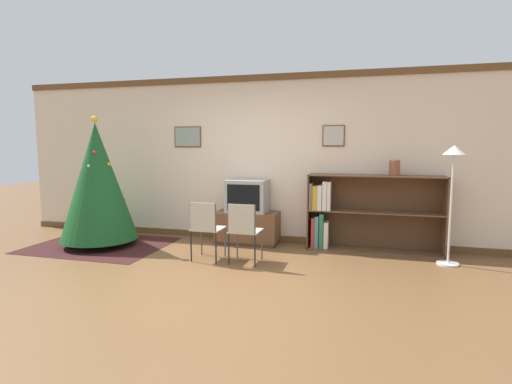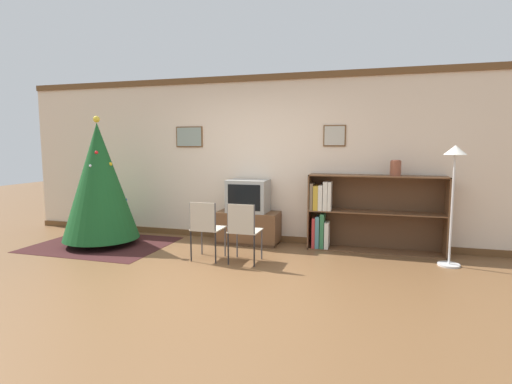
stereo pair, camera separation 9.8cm
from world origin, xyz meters
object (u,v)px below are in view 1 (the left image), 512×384
at_px(television, 247,196).
at_px(folding_chair_right, 244,229).
at_px(christmas_tree, 98,182).
at_px(folding_chair_left, 206,227).
at_px(bookshelf, 352,213).
at_px(vase, 395,168).
at_px(tv_console, 247,227).
at_px(standing_lamp, 453,174).

height_order(television, folding_chair_right, television).
distance_m(christmas_tree, folding_chair_left, 2.04).
xyz_separation_m(folding_chair_left, bookshelf, (1.90, 1.16, 0.09)).
bearing_deg(television, folding_chair_right, -75.94).
bearing_deg(bookshelf, christmas_tree, -167.92).
distance_m(christmas_tree, television, 2.35).
distance_m(folding_chair_right, vase, 2.37).
xyz_separation_m(tv_console, folding_chair_right, (0.27, -1.08, 0.21)).
bearing_deg(standing_lamp, bookshelf, 159.34).
bearing_deg(standing_lamp, tv_console, 172.03).
xyz_separation_m(television, folding_chair_left, (-0.27, -1.08, -0.30)).
relative_size(folding_chair_right, vase, 3.56).
xyz_separation_m(christmas_tree, folding_chair_right, (2.48, -0.34, -0.54)).
relative_size(bookshelf, standing_lamp, 1.24).
distance_m(christmas_tree, folding_chair_right, 2.56).
bearing_deg(television, standing_lamp, -7.92).
distance_m(tv_console, folding_chair_left, 1.14).
height_order(christmas_tree, standing_lamp, christmas_tree).
relative_size(christmas_tree, folding_chair_right, 2.46).
distance_m(bookshelf, vase, 0.91).
bearing_deg(folding_chair_right, tv_console, 104.03).
bearing_deg(vase, christmas_tree, -170.18).
xyz_separation_m(christmas_tree, bookshelf, (3.84, 0.82, -0.45)).
bearing_deg(television, vase, 0.58).
xyz_separation_m(folding_chair_right, vase, (1.94, 1.10, 0.79)).
distance_m(folding_chair_left, folding_chair_right, 0.54).
distance_m(folding_chair_left, bookshelf, 2.22).
bearing_deg(folding_chair_right, bookshelf, 40.58).
xyz_separation_m(tv_console, folding_chair_left, (-0.27, -1.08, 0.21)).
height_order(christmas_tree, bookshelf, christmas_tree).
distance_m(tv_console, standing_lamp, 3.08).
bearing_deg(tv_console, christmas_tree, -161.38).
height_order(christmas_tree, folding_chair_right, christmas_tree).
height_order(tv_console, bookshelf, bookshelf).
bearing_deg(folding_chair_right, television, 104.06).
bearing_deg(christmas_tree, standing_lamp, 3.80).
relative_size(folding_chair_right, standing_lamp, 0.52).
height_order(television, vase, vase).
bearing_deg(folding_chair_right, folding_chair_left, 180.00).
bearing_deg(folding_chair_left, folding_chair_right, 0.00).
relative_size(tv_console, folding_chair_right, 1.21).
xyz_separation_m(christmas_tree, standing_lamp, (5.11, 0.34, 0.20)).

